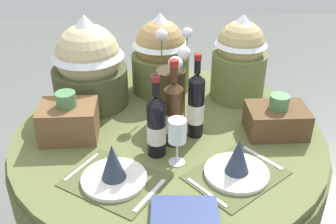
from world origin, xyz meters
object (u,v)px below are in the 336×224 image
Objects in this scene: place_setting_left at (114,171)px; book_on_table at (185,216)px; flower_vase at (172,88)px; woven_basket_side_left at (69,120)px; gift_tub_back_centre at (160,51)px; gift_tub_back_left at (88,60)px; wine_bottle_right at (156,126)px; wine_glass_right at (177,132)px; gift_tub_back_right at (240,55)px; wine_bottle_left at (174,113)px; wine_bottle_centre at (196,105)px; woven_basket_side_right at (277,119)px; place_setting_right at (237,165)px; dining_table at (168,157)px.

place_setting_left is 0.32m from book_on_table.
woven_basket_side_left is (-0.44, -0.14, -0.07)m from flower_vase.
book_on_table is at bearing -87.60° from gift_tub_back_centre.
gift_tub_back_left is at bearing -159.22° from gift_tub_back_centre.
gift_tub_back_left is at bearing 103.06° from place_setting_left.
book_on_table is at bearing -78.00° from wine_bottle_right.
wine_glass_right is 0.63m from gift_tub_back_right.
book_on_table is (0.01, -0.44, -0.13)m from wine_bottle_left.
gift_tub_back_centre is at bearing 97.40° from flower_vase.
wine_glass_right is at bearing -41.15° from wine_bottle_right.
wine_bottle_left and wine_bottle_centre have the same top height.
gift_tub_back_centre is at bearing 93.28° from wine_glass_right.
woven_basket_side_right is (0.44, -0.15, -0.08)m from flower_vase.
place_setting_left is at bearing -138.20° from wine_bottle_centre.
wine_bottle_left is 0.10m from wine_bottle_right.
wine_bottle_left is at bearing 45.18° from wine_bottle_right.
flower_vase reaches higher than wine_bottle_left.
place_setting_right is 2.21× the size of wine_glass_right.
place_setting_right is 0.72m from woven_basket_side_left.
wine_bottle_left reaches higher than place_setting_right.
gift_tub_back_centre is (-0.03, 0.50, 0.07)m from wine_bottle_left.
wine_bottle_right is 0.39m from book_on_table.
place_setting_left is at bearing -56.75° from woven_basket_side_left.
place_setting_left is 1.01× the size of gift_tub_back_right.
wine_bottle_right is 0.63m from gift_tub_back_right.
wine_bottle_right is at bearing 151.90° from place_setting_right.
woven_basket_side_left is at bearing -133.39° from gift_tub_back_centre.
gift_tub_back_left is at bearing 134.80° from place_setting_right.
gift_tub_back_left is 0.72m from gift_tub_back_right.
gift_tub_back_right is at bearing 48.15° from wine_bottle_right.
gift_tub_back_left is 0.34m from woven_basket_side_left.
place_setting_right is 0.66m from gift_tub_back_right.
gift_tub_back_right is 1.79× the size of woven_basket_side_left.
gift_tub_back_right reaches higher than woven_basket_side_right.
wine_glass_right is 0.77× the size of woven_basket_side_right.
place_setting_right is at bearing -63.78° from flower_vase.
wine_bottle_right is 1.37× the size of woven_basket_side_right.
wine_bottle_right is at bearing -93.92° from gift_tub_back_centre.
place_setting_right is at bearing -128.79° from woven_basket_side_right.
gift_tub_back_right reaches higher than gift_tub_back_centre.
gift_tub_back_right is at bearing -15.73° from gift_tub_back_centre.
gift_tub_back_left is (-0.47, 0.31, 0.08)m from wine_bottle_centre.
wine_bottle_centre is at bearing -58.75° from flower_vase.
wine_glass_right is (0.02, -0.22, 0.28)m from dining_table.
gift_tub_back_right is at bearing 40.67° from dining_table.
flower_vase is (0.02, 0.12, 0.29)m from dining_table.
woven_basket_side_right is at bearing 13.70° from wine_bottle_right.
wine_glass_right is 0.82× the size of woven_basket_side_left.
book_on_table is at bearing -49.27° from woven_basket_side_left.
gift_tub_back_left reaches higher than wine_bottle_centre.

